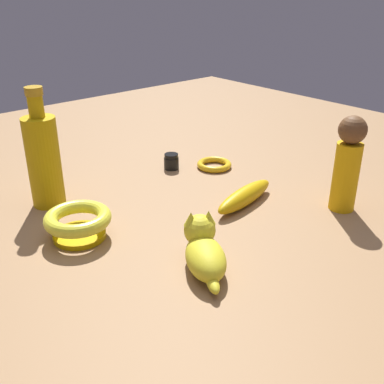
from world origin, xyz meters
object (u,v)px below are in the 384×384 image
Objects in this scene: nail_polish_jar at (171,161)px; cat_figurine at (204,249)px; bottle_tall at (44,159)px; bangle at (214,165)px; bowl at (78,222)px; person_figure_adult at (348,163)px; banana at (245,196)px.

nail_polish_jar is 0.44m from cat_figurine.
bangle is at bearing 168.62° from bottle_tall.
bottle_tall is at bearing -2.97° from nail_polish_jar.
bowl is (0.02, 0.17, -0.07)m from bottle_tall.
person_figure_adult is at bearing 151.65° from bowl.
nail_polish_jar is at bearing 177.03° from bottle_tall.
nail_polish_jar is 0.37m from bowl.
banana is 1.54× the size of bowl.
bangle is 0.71× the size of bowl.
banana reaches higher than bangle.
person_figure_adult is at bearing 107.61° from nail_polish_jar.
bangle is at bearing 143.06° from nail_polish_jar.
banana is at bearing -46.58° from person_figure_adult.
bottle_tall is 1.75× the size of cat_figurine.
nail_polish_jar is 0.32× the size of bowl.
bowl is (0.11, -0.22, -0.00)m from cat_figurine.
cat_figurine reaches higher than bangle.
person_figure_adult is (-0.13, 0.40, 0.08)m from nail_polish_jar.
bowl is at bearing 151.75° from banana.
nail_polish_jar is 0.11m from bangle.
bottle_tall reaches higher than banana.
bowl is at bearing 11.43° from bangle.
bangle is at bearing 53.42° from banana.
banana is at bearing -152.70° from cat_figurine.
cat_figurine is at bearing 102.55° from bottle_tall.
banana is 0.76× the size of bottle_tall.
person_figure_adult is 0.61m from bottle_tall.
person_figure_adult is at bearing 175.23° from cat_figurine.
bowl reaches higher than banana.
banana is 0.35m from bowl.
bangle is (-0.09, 0.06, -0.01)m from nail_polish_jar.
cat_figurine is at bearing -162.96° from banana.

